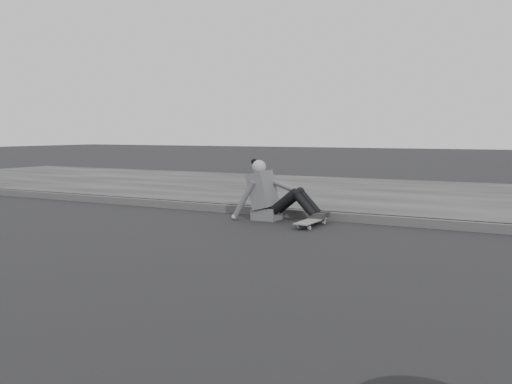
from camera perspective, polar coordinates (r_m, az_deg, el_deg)
ground at (r=6.22m, az=-5.51°, el=-5.70°), size 80.00×80.00×0.00m
curb at (r=8.44m, az=4.20°, el=-2.17°), size 24.00×0.16×0.12m
sidewalk at (r=11.25m, az=10.43°, el=-0.21°), size 24.00×6.00×0.12m
skateboard at (r=7.67m, az=5.59°, el=-2.92°), size 0.20×0.78×0.09m
seated_woman at (r=8.16m, az=1.50°, el=-0.31°), size 1.38×0.46×0.88m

